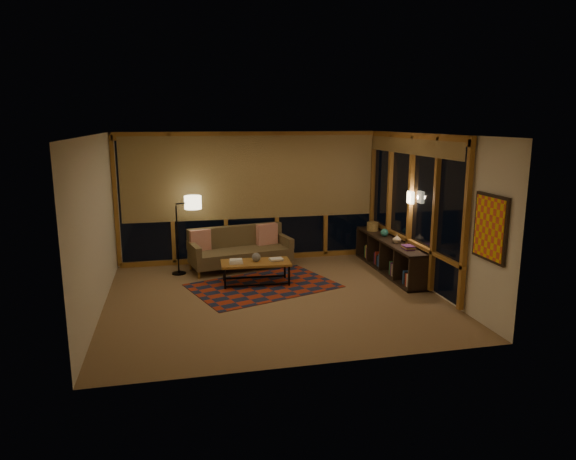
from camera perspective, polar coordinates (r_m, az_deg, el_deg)
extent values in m
cube|color=#9C7A57|center=(8.70, -1.56, -7.50)|extent=(5.50, 5.00, 0.01)
cube|color=silver|center=(8.21, -1.67, 10.56)|extent=(5.50, 5.00, 0.01)
cube|color=beige|center=(10.78, -4.16, 3.68)|extent=(5.50, 0.01, 2.70)
cube|color=beige|center=(5.98, 2.97, -3.10)|extent=(5.50, 0.01, 2.70)
cube|color=beige|center=(8.29, -20.62, 0.41)|extent=(0.01, 5.00, 2.70)
cube|color=beige|center=(9.27, 15.33, 1.91)|extent=(0.01, 5.00, 2.70)
cube|color=maroon|center=(9.29, -2.76, -6.20)|extent=(2.86, 2.35, 0.01)
sphere|color=#2F2F30|center=(9.30, -3.55, -3.02)|extent=(0.20, 0.20, 0.16)
cylinder|color=#AC8647|center=(10.90, 9.38, 0.39)|extent=(0.25, 0.25, 0.18)
sphere|color=#23665C|center=(10.38, 10.66, -0.29)|extent=(0.17, 0.17, 0.16)
imported|color=tan|center=(9.86, 12.01, -0.97)|extent=(0.19, 0.19, 0.17)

